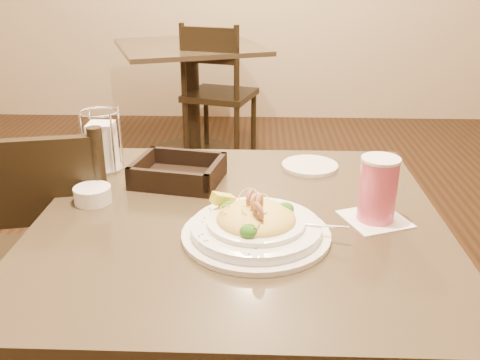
{
  "coord_description": "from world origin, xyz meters",
  "views": [
    {
      "loc": [
        0.04,
        -1.07,
        1.3
      ],
      "look_at": [
        0.0,
        0.02,
        0.84
      ],
      "focal_mm": 40.0,
      "sensor_mm": 36.0,
      "label": 1
    }
  ],
  "objects_px": {
    "side_plate": "(310,166)",
    "dining_chair_far": "(217,90)",
    "dining_chair_near": "(47,265)",
    "butter_ramekin": "(93,195)",
    "background_table": "(190,81)",
    "pasta_bowl": "(256,225)",
    "napkin_caddy": "(102,144)",
    "drink_glass": "(378,190)",
    "bread_basket": "(178,174)",
    "main_table": "(240,306)"
  },
  "relations": [
    {
      "from": "dining_chair_far",
      "to": "bread_basket",
      "type": "height_order",
      "value": "dining_chair_far"
    },
    {
      "from": "dining_chair_far",
      "to": "drink_glass",
      "type": "bearing_deg",
      "value": 119.34
    },
    {
      "from": "dining_chair_far",
      "to": "butter_ramekin",
      "type": "bearing_deg",
      "value": 103.96
    },
    {
      "from": "pasta_bowl",
      "to": "napkin_caddy",
      "type": "xyz_separation_m",
      "value": [
        -0.42,
        0.37,
        0.04
      ]
    },
    {
      "from": "background_table",
      "to": "napkin_caddy",
      "type": "bearing_deg",
      "value": -88.61
    },
    {
      "from": "main_table",
      "to": "bread_basket",
      "type": "distance_m",
      "value": 0.37
    },
    {
      "from": "drink_glass",
      "to": "bread_basket",
      "type": "xyz_separation_m",
      "value": [
        -0.46,
        0.2,
        -0.05
      ]
    },
    {
      "from": "pasta_bowl",
      "to": "napkin_caddy",
      "type": "bearing_deg",
      "value": 138.28
    },
    {
      "from": "dining_chair_far",
      "to": "side_plate",
      "type": "height_order",
      "value": "dining_chair_far"
    },
    {
      "from": "background_table",
      "to": "butter_ramekin",
      "type": "relative_size",
      "value": 13.25
    },
    {
      "from": "background_table",
      "to": "bread_basket",
      "type": "height_order",
      "value": "bread_basket"
    },
    {
      "from": "dining_chair_near",
      "to": "butter_ramekin",
      "type": "height_order",
      "value": "dining_chair_near"
    },
    {
      "from": "dining_chair_far",
      "to": "main_table",
      "type": "bearing_deg",
      "value": 112.39
    },
    {
      "from": "napkin_caddy",
      "to": "butter_ramekin",
      "type": "xyz_separation_m",
      "value": [
        0.03,
        -0.21,
        -0.05
      ]
    },
    {
      "from": "dining_chair_far",
      "to": "drink_glass",
      "type": "height_order",
      "value": "dining_chair_far"
    },
    {
      "from": "dining_chair_far",
      "to": "butter_ramekin",
      "type": "height_order",
      "value": "dining_chair_far"
    },
    {
      "from": "main_table",
      "to": "side_plate",
      "type": "relative_size",
      "value": 5.82
    },
    {
      "from": "main_table",
      "to": "pasta_bowl",
      "type": "xyz_separation_m",
      "value": [
        0.04,
        -0.09,
        0.27
      ]
    },
    {
      "from": "background_table",
      "to": "bread_basket",
      "type": "bearing_deg",
      "value": -83.45
    },
    {
      "from": "side_plate",
      "to": "napkin_caddy",
      "type": "bearing_deg",
      "value": -176.74
    },
    {
      "from": "napkin_caddy",
      "to": "side_plate",
      "type": "height_order",
      "value": "napkin_caddy"
    },
    {
      "from": "dining_chair_near",
      "to": "side_plate",
      "type": "height_order",
      "value": "dining_chair_near"
    },
    {
      "from": "bread_basket",
      "to": "napkin_caddy",
      "type": "relative_size",
      "value": 1.47
    },
    {
      "from": "pasta_bowl",
      "to": "drink_glass",
      "type": "height_order",
      "value": "drink_glass"
    },
    {
      "from": "background_table",
      "to": "dining_chair_far",
      "type": "height_order",
      "value": "dining_chair_far"
    },
    {
      "from": "main_table",
      "to": "napkin_caddy",
      "type": "xyz_separation_m",
      "value": [
        -0.38,
        0.28,
        0.31
      ]
    },
    {
      "from": "dining_chair_far",
      "to": "pasta_bowl",
      "type": "xyz_separation_m",
      "value": [
        0.28,
        -2.49,
        0.29
      ]
    },
    {
      "from": "pasta_bowl",
      "to": "dining_chair_near",
      "type": "bearing_deg",
      "value": 152.88
    },
    {
      "from": "main_table",
      "to": "dining_chair_near",
      "type": "bearing_deg",
      "value": 159.43
    },
    {
      "from": "napkin_caddy",
      "to": "butter_ramekin",
      "type": "distance_m",
      "value": 0.22
    },
    {
      "from": "main_table",
      "to": "dining_chair_far",
      "type": "xyz_separation_m",
      "value": [
        -0.24,
        2.39,
        -0.02
      ]
    },
    {
      "from": "pasta_bowl",
      "to": "butter_ramekin",
      "type": "xyz_separation_m",
      "value": [
        -0.39,
        0.16,
        -0.01
      ]
    },
    {
      "from": "main_table",
      "to": "side_plate",
      "type": "height_order",
      "value": "side_plate"
    },
    {
      "from": "napkin_caddy",
      "to": "side_plate",
      "type": "xyz_separation_m",
      "value": [
        0.56,
        0.03,
        -0.07
      ]
    },
    {
      "from": "butter_ramekin",
      "to": "main_table",
      "type": "bearing_deg",
      "value": -10.21
    },
    {
      "from": "drink_glass",
      "to": "napkin_caddy",
      "type": "height_order",
      "value": "napkin_caddy"
    },
    {
      "from": "main_table",
      "to": "dining_chair_far",
      "type": "relative_size",
      "value": 0.97
    },
    {
      "from": "main_table",
      "to": "bread_basket",
      "type": "xyz_separation_m",
      "value": [
        -0.17,
        0.2,
        0.26
      ]
    },
    {
      "from": "napkin_caddy",
      "to": "background_table",
      "type": "bearing_deg",
      "value": 91.39
    },
    {
      "from": "pasta_bowl",
      "to": "drink_glass",
      "type": "bearing_deg",
      "value": 18.78
    },
    {
      "from": "side_plate",
      "to": "dining_chair_far",
      "type": "bearing_deg",
      "value": 101.43
    },
    {
      "from": "background_table",
      "to": "drink_glass",
      "type": "xyz_separation_m",
      "value": [
        0.74,
        -2.56,
        0.31
      ]
    },
    {
      "from": "butter_ramekin",
      "to": "dining_chair_near",
      "type": "bearing_deg",
      "value": 144.59
    },
    {
      "from": "drink_glass",
      "to": "side_plate",
      "type": "xyz_separation_m",
      "value": [
        -0.12,
        0.32,
        -0.07
      ]
    },
    {
      "from": "napkin_caddy",
      "to": "drink_glass",
      "type": "bearing_deg",
      "value": -22.62
    },
    {
      "from": "side_plate",
      "to": "butter_ramekin",
      "type": "height_order",
      "value": "butter_ramekin"
    },
    {
      "from": "background_table",
      "to": "drink_glass",
      "type": "relative_size",
      "value": 6.92
    },
    {
      "from": "pasta_bowl",
      "to": "butter_ramekin",
      "type": "bearing_deg",
      "value": 157.82
    },
    {
      "from": "background_table",
      "to": "side_plate",
      "type": "xyz_separation_m",
      "value": [
        0.62,
        -2.24,
        0.25
      ]
    },
    {
      "from": "dining_chair_near",
      "to": "side_plate",
      "type": "bearing_deg",
      "value": 175.08
    }
  ]
}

